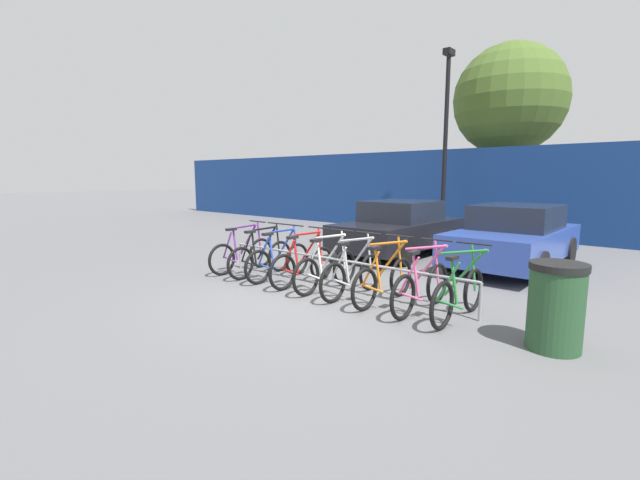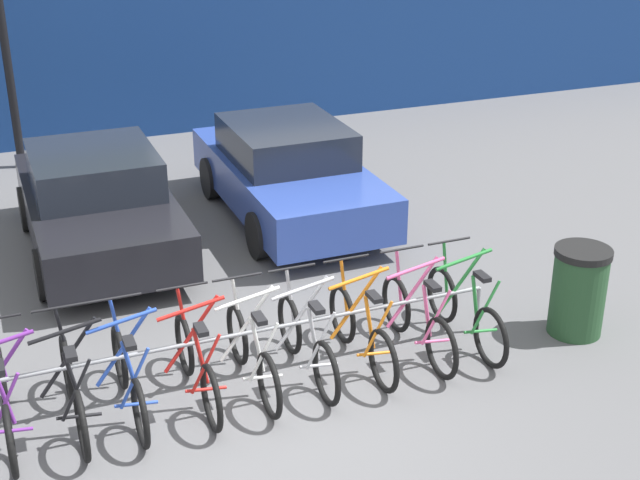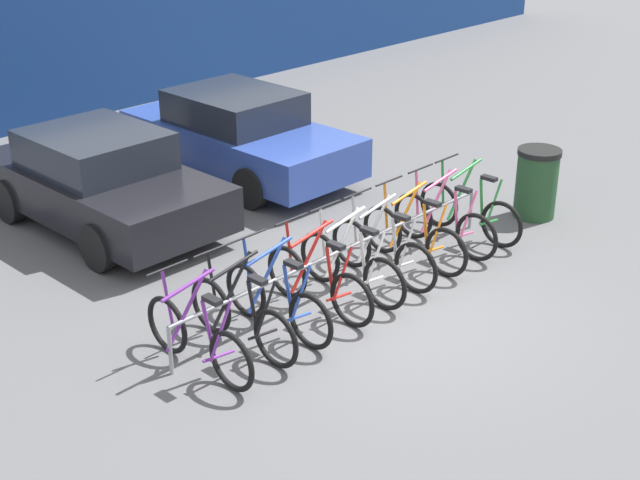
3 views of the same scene
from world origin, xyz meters
name	(u,v)px [view 3 (image 3 of 3)]	position (x,y,z in m)	size (l,w,h in m)	color
ground_plane	(386,307)	(0.00, 0.00, 0.00)	(120.00, 120.00, 0.00)	#59595B
bike_rack	(345,252)	(0.00, 0.68, 0.50)	(5.35, 0.04, 0.57)	gray
bicycle_purple	(198,338)	(-2.40, 0.53, 0.38)	(0.68, 1.71, 1.05)	black
bicycle_black	(242,318)	(-1.79, 0.53, 0.38)	(0.68, 1.71, 1.05)	black
bicycle_blue	(277,301)	(-1.27, 0.53, 0.38)	(0.68, 1.71, 1.05)	black
bicycle_red	(318,282)	(-0.61, 0.53, 0.38)	(0.68, 1.71, 1.05)	black
bicycle_white	(351,266)	(-0.04, 0.53, 0.38)	(0.68, 1.71, 1.05)	black
bicycle_silver	(383,252)	(0.55, 0.53, 0.38)	(0.68, 1.71, 1.05)	black
bicycle_orange	(414,237)	(1.17, 0.53, 0.38)	(0.68, 1.71, 1.05)	black
bicycle_pink	(444,223)	(1.82, 0.53, 0.38)	(0.68, 1.71, 1.05)	black
bicycle_green	(470,211)	(2.41, 0.53, 0.38)	(0.68, 1.71, 1.05)	black
car_black	(101,181)	(-0.92, 4.48, 0.69)	(1.91, 3.95, 1.40)	black
car_blue	(239,135)	(1.85, 4.71, 0.69)	(1.91, 4.13, 1.40)	#2D479E
trash_bin	(537,183)	(3.68, 0.26, 0.52)	(0.63, 0.63, 1.03)	#234728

